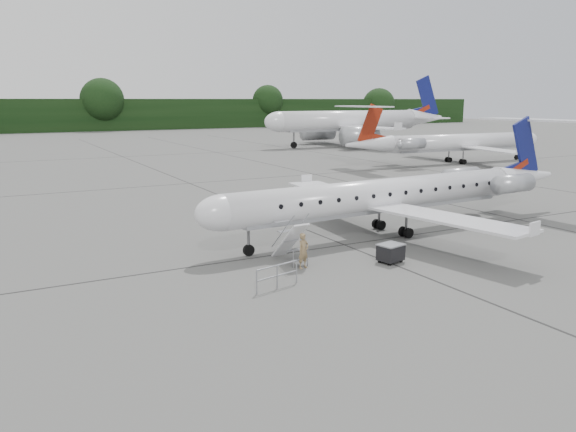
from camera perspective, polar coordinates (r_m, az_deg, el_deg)
ground at (r=29.02m, az=16.90°, el=-4.35°), size 320.00×320.00×0.00m
treeline at (r=150.85m, az=-21.02°, el=9.53°), size 260.00×4.00×8.00m
main_regional_jet at (r=32.76m, az=9.51°, el=3.70°), size 26.60×19.77×6.59m
airstair at (r=27.27m, az=0.20°, el=-2.60°), size 0.95×2.16×2.07m
passenger at (r=26.33m, az=1.58°, el=-3.55°), size 0.71×0.57×1.69m
safety_railing at (r=23.66m, az=-1.11°, el=-6.20°), size 2.16×0.58×1.00m
baggage_cart at (r=27.79m, az=10.39°, el=-3.68°), size 1.30×1.14×0.98m
bg_narrowbody at (r=97.16m, az=6.18°, el=10.59°), size 33.88×24.85×11.92m
bg_regional_right at (r=73.75m, az=17.40°, el=7.97°), size 28.84×21.64×7.24m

